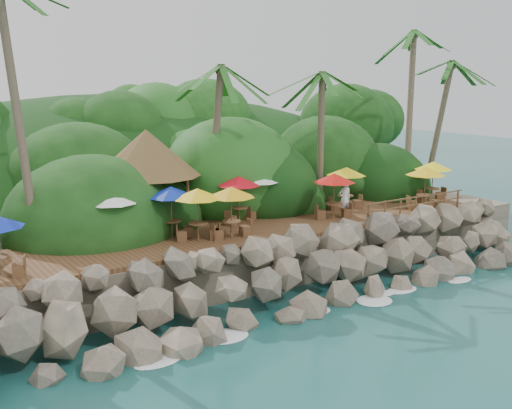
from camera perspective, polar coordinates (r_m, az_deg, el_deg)
ground at (r=25.39m, az=7.58°, el=-9.86°), size 140.00×140.00×0.00m
land_base at (r=38.07m, az=-8.31°, el=-0.91°), size 32.00×25.20×2.10m
jungle_hill at (r=45.05m, az=-12.34°, el=-0.46°), size 44.80×28.00×15.40m
seawall at (r=26.45m, az=4.80°, el=-6.25°), size 29.00×4.00×2.30m
terrace at (r=29.28m, az=0.00°, el=-2.30°), size 26.00×5.00×0.20m
jungle_foliage at (r=37.43m, az=-7.61°, el=-2.76°), size 44.00×16.00×12.00m
foam_line at (r=25.59m, az=7.14°, el=-9.60°), size 25.20×0.80×0.06m
palms at (r=31.86m, az=0.57°, el=16.16°), size 33.18×7.15×14.96m
palapa at (r=29.58m, az=-10.10°, el=4.74°), size 5.10×5.10×4.60m
dining_clusters at (r=28.88m, az=-0.13°, el=1.58°), size 25.72×5.25×2.30m
railing at (r=32.72m, az=14.57°, el=0.08°), size 7.20×0.10×1.00m
waiter at (r=31.65m, az=8.22°, el=0.55°), size 0.74×0.55×1.86m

